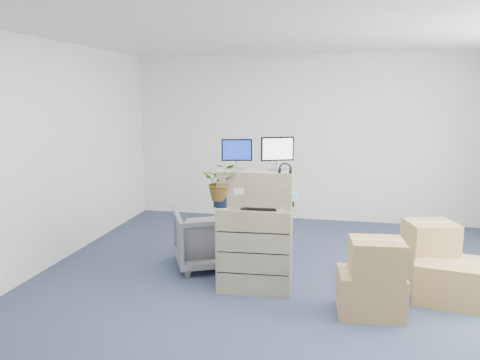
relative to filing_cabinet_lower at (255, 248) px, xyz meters
name	(u,v)px	position (x,y,z in m)	size (l,w,h in m)	color
ground	(283,306)	(0.36, -0.40, -0.47)	(7.00, 7.00, 0.00)	#2A374B
wall_back	(308,139)	(0.36, 3.11, 0.93)	(6.00, 0.02, 2.80)	silver
filing_cabinet_lower	(255,248)	(0.00, 0.00, 0.00)	(0.80, 0.49, 0.93)	gray
filing_cabinet_upper	(256,188)	(0.00, 0.04, 0.67)	(0.80, 0.40, 0.40)	gray
monitor_left	(237,152)	(-0.22, 0.05, 1.05)	(0.33, 0.16, 0.33)	#99999E
monitor_right	(277,151)	(0.22, 0.09, 1.07)	(0.34, 0.20, 0.36)	#99999E
headphones	(285,169)	(0.33, -0.09, 0.90)	(0.14, 0.14, 0.02)	black
keyboard	(259,208)	(0.06, -0.10, 0.48)	(0.38, 0.16, 0.02)	black
mouse	(281,209)	(0.30, -0.12, 0.48)	(0.08, 0.05, 0.03)	silver
water_bottle	(266,195)	(0.10, 0.07, 0.58)	(0.07, 0.07, 0.23)	gray
phone_dock	(255,202)	(-0.02, 0.07, 0.51)	(0.06, 0.05, 0.12)	silver
external_drive	(285,203)	(0.31, 0.12, 0.50)	(0.20, 0.15, 0.06)	black
tissue_box	(288,196)	(0.34, 0.13, 0.57)	(0.23, 0.12, 0.09)	#4281E1
potted_plant	(221,187)	(-0.35, -0.13, 0.69)	(0.41, 0.45, 0.40)	#AEC7A0
office_chair	(207,236)	(-0.71, 0.54, -0.07)	(0.76, 0.71, 0.78)	slate
cardboard_boxes	(416,272)	(1.70, -0.02, -0.15)	(1.51, 1.33, 0.77)	olive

